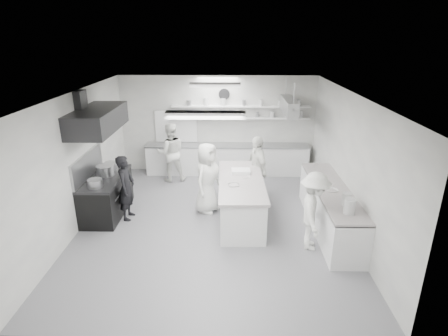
{
  "coord_description": "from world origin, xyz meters",
  "views": [
    {
      "loc": [
        0.41,
        -7.58,
        4.18
      ],
      "look_at": [
        0.25,
        0.6,
        1.14
      ],
      "focal_mm": 29.15,
      "sensor_mm": 36.0,
      "label": 1
    }
  ],
  "objects_px": {
    "right_counter": "(330,209)",
    "prep_island": "(241,200)",
    "back_counter": "(227,159)",
    "cook_back": "(171,152)",
    "stove": "(107,196)",
    "cook_stove": "(126,188)"
  },
  "relations": [
    {
      "from": "right_counter",
      "to": "stove",
      "type": "bearing_deg",
      "value": 173.48
    },
    {
      "from": "stove",
      "to": "cook_back",
      "type": "height_order",
      "value": "cook_back"
    },
    {
      "from": "right_counter",
      "to": "prep_island",
      "type": "bearing_deg",
      "value": 168.27
    },
    {
      "from": "right_counter",
      "to": "cook_stove",
      "type": "distance_m",
      "value": 4.71
    },
    {
      "from": "stove",
      "to": "prep_island",
      "type": "xyz_separation_m",
      "value": [
        3.26,
        -0.19,
        0.02
      ]
    },
    {
      "from": "back_counter",
      "to": "prep_island",
      "type": "distance_m",
      "value": 3.01
    },
    {
      "from": "back_counter",
      "to": "prep_island",
      "type": "height_order",
      "value": "prep_island"
    },
    {
      "from": "stove",
      "to": "right_counter",
      "type": "relative_size",
      "value": 0.55
    },
    {
      "from": "back_counter",
      "to": "prep_island",
      "type": "bearing_deg",
      "value": -83.18
    },
    {
      "from": "stove",
      "to": "prep_island",
      "type": "height_order",
      "value": "prep_island"
    },
    {
      "from": "stove",
      "to": "cook_stove",
      "type": "xyz_separation_m",
      "value": [
        0.57,
        -0.22,
        0.33
      ]
    },
    {
      "from": "cook_back",
      "to": "back_counter",
      "type": "bearing_deg",
      "value": -172.58
    },
    {
      "from": "back_counter",
      "to": "right_counter",
      "type": "distance_m",
      "value": 4.13
    },
    {
      "from": "right_counter",
      "to": "prep_island",
      "type": "relative_size",
      "value": 1.29
    },
    {
      "from": "back_counter",
      "to": "cook_back",
      "type": "distance_m",
      "value": 1.82
    },
    {
      "from": "right_counter",
      "to": "prep_island",
      "type": "distance_m",
      "value": 2.04
    },
    {
      "from": "right_counter",
      "to": "cook_stove",
      "type": "relative_size",
      "value": 2.1
    },
    {
      "from": "stove",
      "to": "back_counter",
      "type": "bearing_deg",
      "value": 43.99
    },
    {
      "from": "back_counter",
      "to": "cook_back",
      "type": "height_order",
      "value": "cook_back"
    },
    {
      "from": "right_counter",
      "to": "prep_island",
      "type": "height_order",
      "value": "prep_island"
    },
    {
      "from": "stove",
      "to": "right_counter",
      "type": "bearing_deg",
      "value": -6.52
    },
    {
      "from": "cook_stove",
      "to": "prep_island",
      "type": "bearing_deg",
      "value": -86.41
    }
  ]
}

